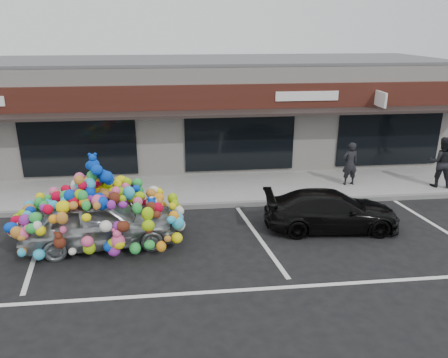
{
  "coord_description": "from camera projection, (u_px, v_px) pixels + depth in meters",
  "views": [
    {
      "loc": [
        0.62,
        -10.63,
        5.6
      ],
      "look_at": [
        1.95,
        1.4,
        1.36
      ],
      "focal_mm": 35.0,
      "sensor_mm": 36.0,
      "label": 1
    }
  ],
  "objects": [
    {
      "name": "pedestrian_a",
      "position": [
        350.0,
        164.0,
        15.68
      ],
      "size": [
        0.61,
        0.43,
        1.58
      ],
      "primitive_type": "imported",
      "rotation": [
        0.0,
        0.0,
        3.23
      ],
      "color": "black",
      "rests_on": "sidewalk"
    },
    {
      "name": "black_sedan",
      "position": [
        331.0,
        210.0,
        12.64
      ],
      "size": [
        1.88,
        4.0,
        1.13
      ],
      "primitive_type": "imported",
      "rotation": [
        0.0,
        0.0,
        1.49
      ],
      "color": "black",
      "rests_on": "ground"
    },
    {
      "name": "parking_stripe_mid",
      "position": [
        259.0,
        238.0,
        12.23
      ],
      "size": [
        0.73,
        4.37,
        0.01
      ],
      "primitive_type": "cube",
      "rotation": [
        0.0,
        0.0,
        0.14
      ],
      "color": "silver",
      "rests_on": "ground"
    },
    {
      "name": "parking_stripe_left",
      "position": [
        37.0,
        249.0,
        11.61
      ],
      "size": [
        0.73,
        4.37,
        0.01
      ],
      "primitive_type": "cube",
      "rotation": [
        0.0,
        0.0,
        0.14
      ],
      "color": "silver",
      "rests_on": "ground"
    },
    {
      "name": "parking_stripe_right",
      "position": [
        440.0,
        228.0,
        12.79
      ],
      "size": [
        0.73,
        4.37,
        0.01
      ],
      "primitive_type": "cube",
      "rotation": [
        0.0,
        0.0,
        0.14
      ],
      "color": "silver",
      "rests_on": "ground"
    },
    {
      "name": "shop_building",
      "position": [
        162.0,
        110.0,
        18.96
      ],
      "size": [
        24.0,
        7.2,
        4.31
      ],
      "color": "silver",
      "rests_on": "ground"
    },
    {
      "name": "sidewalk",
      "position": [
        162.0,
        191.0,
        15.49
      ],
      "size": [
        26.0,
        3.0,
        0.15
      ],
      "primitive_type": "cube",
      "color": "gray",
      "rests_on": "ground"
    },
    {
      "name": "pedestrian_b",
      "position": [
        441.0,
        162.0,
        15.47
      ],
      "size": [
        1.07,
        0.96,
        1.82
      ],
      "primitive_type": "imported",
      "rotation": [
        0.0,
        0.0,
        2.77
      ],
      "color": "black",
      "rests_on": "sidewalk"
    },
    {
      "name": "ground",
      "position": [
        158.0,
        246.0,
        11.76
      ],
      "size": [
        90.0,
        90.0,
        0.0
      ],
      "primitive_type": "plane",
      "color": "black",
      "rests_on": "ground"
    },
    {
      "name": "kerb",
      "position": [
        160.0,
        208.0,
        14.08
      ],
      "size": [
        26.0,
        0.18,
        0.16
      ],
      "primitive_type": "cube",
      "color": "slate",
      "rests_on": "ground"
    },
    {
      "name": "lane_line",
      "position": [
        244.0,
        290.0,
        9.81
      ],
      "size": [
        14.0,
        0.12,
        0.01
      ],
      "primitive_type": "cube",
      "color": "silver",
      "rests_on": "ground"
    },
    {
      "name": "toy_car",
      "position": [
        99.0,
        215.0,
        11.63
      ],
      "size": [
        2.95,
        4.51,
        2.52
      ],
      "rotation": [
        0.0,
        0.0,
        1.68
      ],
      "color": "#A9ACB4",
      "rests_on": "ground"
    }
  ]
}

